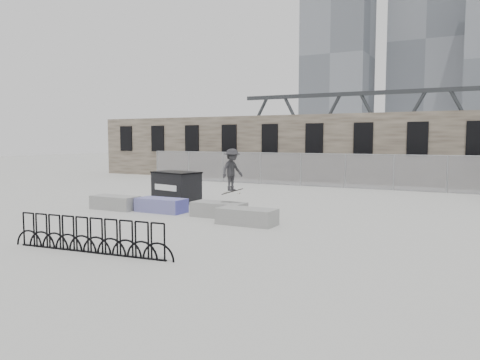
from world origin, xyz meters
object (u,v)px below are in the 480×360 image
(planter_center_right, at_px, (219,209))
(bike_rack, at_px, (89,236))
(planter_far_left, at_px, (115,202))
(dumpster, at_px, (176,187))
(planter_center_left, at_px, (161,205))
(planter_offset, at_px, (247,216))
(skateboarder, at_px, (232,170))

(planter_center_right, height_order, bike_rack, bike_rack)
(planter_far_left, xyz_separation_m, dumpster, (1.00, 2.91, 0.41))
(planter_center_right, xyz_separation_m, bike_rack, (-0.16, -6.24, 0.14))
(dumpster, xyz_separation_m, bike_rack, (3.57, -8.82, -0.27))
(planter_far_left, relative_size, planter_center_left, 1.00)
(planter_center_left, xyz_separation_m, dumpster, (-1.14, 2.64, 0.41))
(planter_far_left, height_order, planter_center_right, same)
(planter_center_left, bearing_deg, planter_offset, -11.26)
(planter_center_left, xyz_separation_m, planter_center_right, (2.59, 0.06, 0.00))
(planter_far_left, bearing_deg, planter_center_left, 7.19)
(planter_center_left, height_order, planter_offset, same)
(planter_far_left, distance_m, bike_rack, 7.47)
(planter_center_left, height_order, planter_center_right, same)
(planter_offset, distance_m, bike_rack, 5.63)
(planter_far_left, relative_size, planter_offset, 1.00)
(planter_center_left, bearing_deg, planter_center_right, 1.30)
(planter_center_right, distance_m, planter_offset, 1.85)
(planter_center_left, xyz_separation_m, planter_offset, (4.21, -0.84, 0.00))
(planter_far_left, xyz_separation_m, skateboarder, (5.24, 0.45, 1.46))
(dumpster, bearing_deg, planter_center_right, -21.40)
(planter_center_right, xyz_separation_m, dumpster, (-3.73, 2.58, 0.41))
(dumpster, height_order, bike_rack, dumpster)
(skateboarder, bearing_deg, planter_center_left, 106.86)
(bike_rack, bearing_deg, planter_center_left, 111.43)
(planter_far_left, bearing_deg, skateboarder, 4.96)
(planter_center_left, bearing_deg, bike_rack, -68.57)
(planter_offset, relative_size, skateboarder, 1.18)
(planter_far_left, height_order, planter_offset, same)
(skateboarder, bearing_deg, planter_offset, -118.96)
(planter_offset, height_order, dumpster, dumpster)
(planter_center_right, bearing_deg, dumpster, 145.36)
(planter_center_left, distance_m, dumpster, 2.90)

